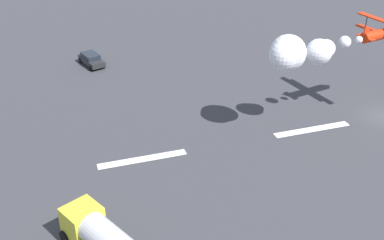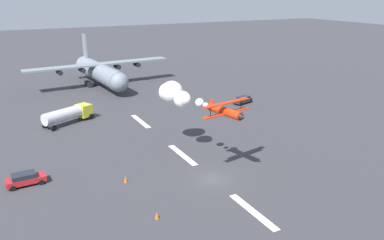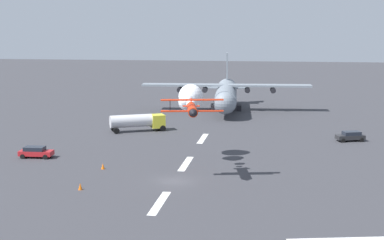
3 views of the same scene
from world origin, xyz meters
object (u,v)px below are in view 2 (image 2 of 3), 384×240
object	(u,v)px
followme_car_yellow	(243,100)
fuel_tanker_truck	(68,114)
airport_staff_sedan	(25,179)
traffic_cone_near	(157,215)
traffic_cone_far	(126,179)
cargo_transport_plane	(102,73)
stunt_biplane_red	(178,96)

from	to	relation	value
followme_car_yellow	fuel_tanker_truck	bearing A→B (deg)	84.58
airport_staff_sedan	traffic_cone_near	world-z (taller)	airport_staff_sedan
airport_staff_sedan	traffic_cone_far	bearing A→B (deg)	-113.86
followme_car_yellow	traffic_cone_near	size ratio (longest dim) A/B	6.20
followme_car_yellow	airport_staff_sedan	bearing A→B (deg)	112.32
fuel_tanker_truck	traffic_cone_far	distance (m)	26.09
cargo_transport_plane	airport_staff_sedan	world-z (taller)	cargo_transport_plane
airport_staff_sedan	stunt_biplane_red	bearing A→B (deg)	-86.97
stunt_biplane_red	followme_car_yellow	size ratio (longest dim) A/B	3.57
stunt_biplane_red	traffic_cone_far	size ratio (longest dim) A/B	22.16
followme_car_yellow	traffic_cone_far	bearing A→B (deg)	124.79
fuel_tanker_truck	traffic_cone_far	size ratio (longest dim) A/B	12.43
stunt_biplane_red	fuel_tanker_truck	size ratio (longest dim) A/B	1.78
airport_staff_sedan	cargo_transport_plane	bearing A→B (deg)	-25.46
traffic_cone_near	stunt_biplane_red	bearing A→B (deg)	-32.80
followme_car_yellow	stunt_biplane_red	bearing A→B (deg)	126.56
fuel_tanker_truck	traffic_cone_near	size ratio (longest dim) A/B	12.43
airport_staff_sedan	traffic_cone_near	size ratio (longest dim) A/B	6.10
traffic_cone_far	fuel_tanker_truck	bearing A→B (deg)	3.86
traffic_cone_near	cargo_transport_plane	bearing A→B (deg)	-10.03
airport_staff_sedan	traffic_cone_far	size ratio (longest dim) A/B	6.10
fuel_tanker_truck	followme_car_yellow	world-z (taller)	fuel_tanker_truck
cargo_transport_plane	traffic_cone_far	size ratio (longest dim) A/B	46.83
cargo_transport_plane	followme_car_yellow	world-z (taller)	cargo_transport_plane
followme_car_yellow	traffic_cone_near	xyz separation A→B (m)	(-31.99, 32.44, -0.44)
stunt_biplane_red	airport_staff_sedan	world-z (taller)	stunt_biplane_red
stunt_biplane_red	followme_car_yellow	bearing A→B (deg)	-53.44
airport_staff_sedan	fuel_tanker_truck	bearing A→B (deg)	-23.36
stunt_biplane_red	fuel_tanker_truck	world-z (taller)	stunt_biplane_red
cargo_transport_plane	traffic_cone_near	distance (m)	60.75
cargo_transport_plane	airport_staff_sedan	xyz separation A→B (m)	(-45.65, 21.74, -2.74)
stunt_biplane_red	traffic_cone_near	distance (m)	19.75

